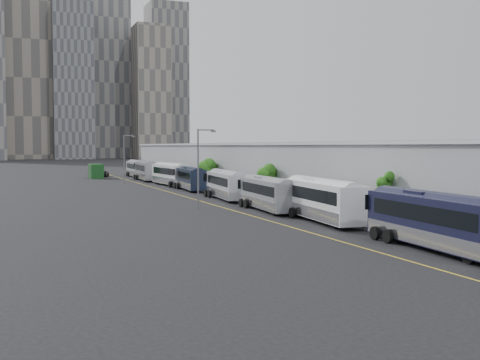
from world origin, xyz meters
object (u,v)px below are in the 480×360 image
bus_5 (190,180)px  shipping_container (96,171)px  bus_2 (322,204)px  bus_3 (268,196)px  bus_6 (170,176)px  bus_7 (146,172)px  street_lamp_near (200,163)px  bus_1 (434,226)px  suv (102,174)px  bus_4 (227,187)px  bus_8 (137,170)px  street_lamp_far (125,155)px

bus_5 → shipping_container: (-8.79, 40.05, -0.01)m
bus_2 → shipping_container: size_ratio=2.22×
bus_3 → bus_6: size_ratio=0.92×
bus_7 → street_lamp_near: bearing=-93.4°
bus_2 → bus_7: size_ratio=0.99×
bus_6 → bus_7: (-0.71, 15.72, 0.02)m
shipping_container → bus_5: bearing=-77.7°
bus_1 → bus_6: size_ratio=0.97×
suv → bus_4: bearing=-65.5°
street_lamp_near → bus_8: bearing=84.2°
bus_8 → suv: bus_8 is taller
bus_4 → bus_6: 28.40m
bus_1 → suv: bearing=97.8°
bus_1 → bus_4: bus_1 is taller
bus_5 → street_lamp_far: (-6.10, 20.95, 3.54)m
bus_8 → bus_3: bearing=-89.1°
bus_2 → bus_5: bearing=95.9°
street_lamp_near → bus_4: bearing=57.4°
bus_1 → street_lamp_far: size_ratio=1.49×
bus_8 → street_lamp_far: (-6.17, -20.46, 3.49)m
bus_7 → street_lamp_near: street_lamp_near is taller
street_lamp_near → shipping_container: (-1.87, 67.30, -3.46)m
street_lamp_near → shipping_container: size_ratio=1.43×
bus_5 → street_lamp_near: bearing=-99.9°
bus_4 → bus_5: (0.15, 16.68, -0.04)m
bus_1 → bus_5: 56.16m
bus_2 → bus_6: bus_6 is taller
bus_8 → street_lamp_far: 21.66m
bus_4 → bus_8: size_ratio=1.00×
bus_4 → bus_2: bearing=-83.2°
bus_2 → street_lamp_near: size_ratio=1.56×
bus_8 → suv: bearing=153.1°
bus_3 → bus_4: bus_4 is taller
bus_7 → shipping_container: 14.92m
bus_2 → shipping_container: 81.35m
bus_1 → bus_8: bus_1 is taller
bus_7 → shipping_container: bus_7 is taller
bus_8 → street_lamp_near: (-7.00, -68.67, 3.40)m
bus_7 → street_lamp_far: bearing=-126.2°
bus_3 → street_lamp_near: street_lamp_near is taller
bus_5 → bus_2: bearing=-85.4°
bus_1 → bus_7: size_ratio=0.96×
bus_6 → suv: bus_6 is taller
bus_4 → street_lamp_near: (-6.77, -10.57, 3.41)m
shipping_container → bus_3: bearing=-83.5°
shipping_container → suv: shipping_container is taller
bus_3 → shipping_container: (-8.16, 70.69, 0.01)m
bus_3 → bus_4: size_ratio=0.96×
bus_1 → street_lamp_near: size_ratio=1.52×
bus_6 → street_lamp_near: size_ratio=1.56×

